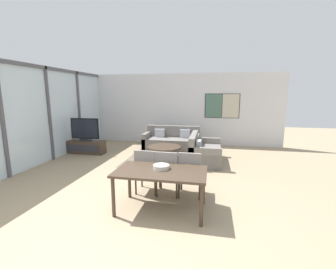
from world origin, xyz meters
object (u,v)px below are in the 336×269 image
Objects in this scene: dining_chair_left at (147,169)px; sofa_main at (172,142)px; fruit_bowl at (161,166)px; television at (85,130)px; coffee_table at (164,149)px; tv_console at (86,147)px; dining_chair_right at (190,172)px; dining_table at (161,175)px; sofa_side at (203,153)px; dining_chair_centre at (168,171)px.

sofa_main is at bearing 92.58° from dining_chair_left.
dining_chair_left reaches higher than fruit_bowl.
dining_chair_left is at bearing -41.65° from television.
coffee_table is at bearing -3.27° from television.
tv_console is 4.64m from dining_chair_right.
coffee_table is at bearing 93.95° from dining_chair_left.
fruit_bowl is at bearing -129.81° from dining_chair_right.
sofa_side is at bearing 79.11° from dining_table.
sofa_side reaches higher than coffee_table.
dining_chair_centre is (0.44, -0.03, 0.00)m from dining_chair_left.
dining_chair_left is 0.87m from dining_chair_right.
sofa_side is 2.51m from dining_chair_centre.
coffee_table is at bearing 112.95° from dining_chair_right.
dining_chair_left is (2.94, -2.62, -0.31)m from television.
television is 3.95m from dining_chair_left.
dining_chair_right is at bearing 176.55° from sofa_side.
sofa_side is at bearing -3.20° from television.
dining_table reaches higher than tv_console.
television reaches higher than sofa_side.
coffee_table is (2.77, -0.16, 0.09)m from tv_console.
fruit_bowl is (-0.01, -0.51, 0.26)m from dining_chair_centre.
tv_console is 3.00m from sofa_main.
dining_chair_right is (3.82, -2.62, 0.29)m from tv_console.
dining_chair_right reaches higher than dining_table.
sofa_main is 7.06× the size of fruit_bowl.
fruit_bowl is (-0.01, 0.08, 0.12)m from dining_table.
sofa_main is at bearing 22.57° from tv_console.
tv_console is at bearing 136.19° from dining_table.
dining_chair_left is (-1.02, -2.40, 0.23)m from sofa_side.
television is 3.55× the size of fruit_bowl.
dining_chair_right is at bearing 50.19° from fruit_bowl.
dining_chair_centre is at bearing -38.09° from television.
sofa_main is 1.31m from coffee_table.
dining_table is 5.46× the size of fruit_bowl.
tv_console is 4.65m from fruit_bowl.
dining_chair_left and dining_chair_centre have the same top height.
television reaches higher than dining_chair_centre.
television is 4.01m from sofa_side.
dining_chair_centre reaches higher than sofa_side.
sofa_main reaches higher than coffee_table.
dining_chair_right is (1.04, -3.78, 0.23)m from sofa_main.
television is 0.64× the size of sofa_side.
sofa_side is at bearing 78.60° from fruit_bowl.
sofa_main reaches higher than dining_table.
tv_console is 1.42× the size of dining_chair_centre.
coffee_table is at bearing 101.12° from dining_table.
sofa_main is at bearing 105.45° from dining_chair_right.
sofa_main is 2.18× the size of dining_chair_centre.
television is 0.97× the size of coffee_table.
dining_chair_right is (0.44, 0.62, -0.14)m from dining_table.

